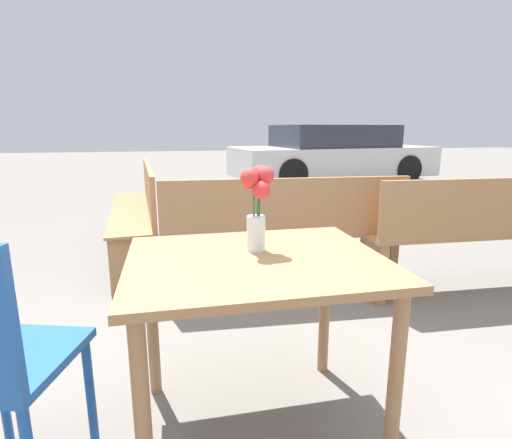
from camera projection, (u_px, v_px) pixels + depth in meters
name	position (u px, v px, depth m)	size (l,w,h in m)	color
ground_plane	(256.00, 426.00, 1.60)	(40.00, 40.00, 0.00)	slate
table_front	(256.00, 284.00, 1.47)	(0.92, 0.75, 0.71)	#9E7047
flower_vase	(257.00, 204.00, 1.49)	(0.13, 0.13, 0.32)	silver
bench_near	(493.00, 230.00, 2.79)	(1.83, 0.43, 0.85)	#9E7047
bench_middle	(285.00, 232.00, 2.78)	(1.71, 0.45, 0.85)	#9E7047
bench_far	(140.00, 206.00, 3.63)	(0.51, 1.95, 0.85)	#9E7047
parked_car	(332.00, 155.00, 8.87)	(4.59, 2.36, 1.23)	silver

